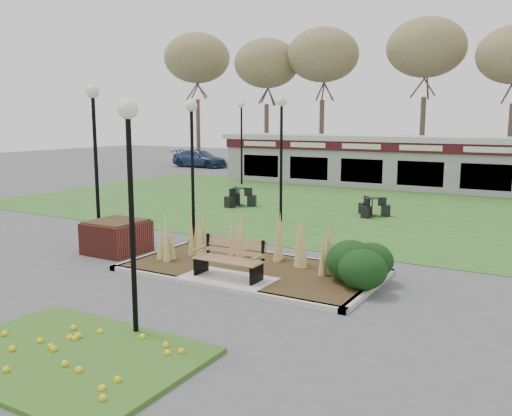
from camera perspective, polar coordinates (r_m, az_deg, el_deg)
The scene contains 18 objects.
ground at distance 12.84m, azimuth -3.32°, elevation -8.04°, with size 100.00×100.00×0.00m, color #515154.
lawn at distance 23.52m, azimuth 13.04°, elevation -0.24°, with size 34.00×16.00×0.02m, color #2E6921.
flower_bed at distance 9.58m, azimuth -19.22°, elevation -14.36°, with size 4.20×3.00×0.16m.
planting_bed at distance 13.26m, azimuth 4.54°, elevation -5.84°, with size 6.75×3.40×1.27m.
park_bench at distance 12.88m, azimuth -2.73°, elevation -5.26°, with size 1.70×0.66×0.93m.
brick_planter at distance 16.19m, azimuth -14.45°, elevation -2.92°, with size 1.50×1.50×0.95m.
food_pavilion at distance 31.00m, azimuth 17.55°, elevation 4.57°, with size 24.60×3.40×2.90m.
tree_backdrop at distance 39.06m, azimuth 20.80°, elevation 15.43°, with size 47.24×5.24×10.36m.
lamp_post_near_left at distance 16.77m, azimuth -6.76°, elevation 7.18°, with size 0.37×0.37×4.41m.
lamp_post_near_right at distance 9.51m, azimuth -13.15°, elevation 4.32°, with size 0.35×0.35×4.18m.
lamp_post_mid_left at distance 16.75m, azimuth -16.65°, elevation 7.88°, with size 0.40×0.40×4.83m.
lamp_post_mid_right at distance 20.11m, azimuth 2.69°, elevation 8.12°, with size 0.39×0.39×4.67m.
lamp_post_far_left at distance 31.80m, azimuth -1.54°, elevation 8.84°, with size 0.40×0.40×4.86m.
bistro_set_b at distance 24.02m, azimuth -1.81°, elevation 0.86°, with size 1.48×1.42×0.80m.
bistro_set_c at distance 22.00m, azimuth 12.11°, elevation -0.19°, with size 1.37×1.25×0.73m.
car_silver at distance 42.10m, azimuth 2.62°, elevation 5.06°, with size 1.60×3.97×1.35m, color #AEADB2.
car_black at distance 40.81m, azimuth 6.35°, elevation 4.82°, with size 1.35×3.88×1.28m, color black.
car_blue at distance 43.78m, azimuth -5.93°, elevation 5.19°, with size 1.91×4.70×1.36m, color navy.
Camera 1 is at (6.80, -10.19, 3.84)m, focal length 38.00 mm.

